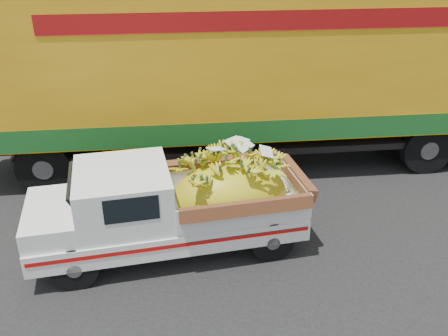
{
  "coord_description": "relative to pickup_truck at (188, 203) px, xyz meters",
  "views": [
    {
      "loc": [
        0.97,
        -6.7,
        4.97
      ],
      "look_at": [
        0.44,
        1.09,
        1.07
      ],
      "focal_mm": 40.0,
      "sensor_mm": 36.0,
      "label": 1
    }
  ],
  "objects": [
    {
      "name": "pickup_truck",
      "position": [
        0.0,
        0.0,
        0.0
      ],
      "size": [
        4.64,
        2.8,
        1.53
      ],
      "rotation": [
        0.0,
        0.0,
        0.3
      ],
      "color": "black",
      "rests_on": "ground"
    },
    {
      "name": "semi_trailer",
      "position": [
        1.16,
        3.47,
        1.3
      ],
      "size": [
        12.08,
        4.61,
        3.8
      ],
      "rotation": [
        0.0,
        0.0,
        0.18
      ],
      "color": "black",
      "rests_on": "ground"
    },
    {
      "name": "curb",
      "position": [
        0.09,
        5.92,
        -0.75
      ],
      "size": [
        60.0,
        0.25,
        0.15
      ],
      "primitive_type": "cube",
      "color": "gray",
      "rests_on": "ground"
    },
    {
      "name": "ground",
      "position": [
        0.09,
        -0.26,
        -0.82
      ],
      "size": [
        100.0,
        100.0,
        0.0
      ],
      "primitive_type": "plane",
      "color": "black",
      "rests_on": "ground"
    },
    {
      "name": "sidewalk",
      "position": [
        0.09,
        8.02,
        -0.75
      ],
      "size": [
        60.0,
        4.0,
        0.14
      ],
      "primitive_type": "cube",
      "color": "gray",
      "rests_on": "ground"
    }
  ]
}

